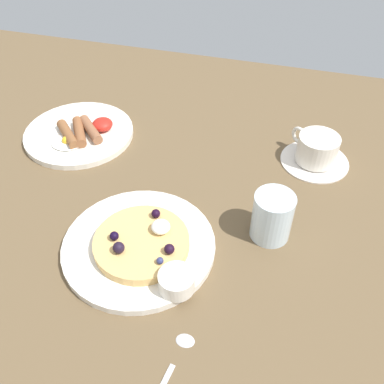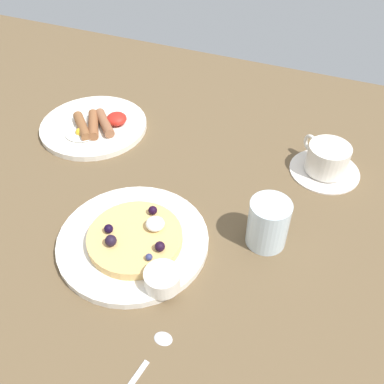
# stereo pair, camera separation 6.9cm
# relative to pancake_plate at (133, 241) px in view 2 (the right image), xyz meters

# --- Properties ---
(ground_plane) EXTENTS (1.93, 1.31, 0.03)m
(ground_plane) POSITION_rel_pancake_plate_xyz_m (0.01, 0.10, -0.02)
(ground_plane) COLOR brown
(pancake_plate) EXTENTS (0.27, 0.27, 0.01)m
(pancake_plate) POSITION_rel_pancake_plate_xyz_m (0.00, 0.00, 0.00)
(pancake_plate) COLOR white
(pancake_plate) RESTS_ON ground_plane
(pancake_with_berries) EXTENTS (0.17, 0.17, 0.04)m
(pancake_with_berries) POSITION_rel_pancake_plate_xyz_m (0.01, -0.00, 0.02)
(pancake_with_berries) COLOR #DFB066
(pancake_with_berries) RESTS_ON pancake_plate
(syrup_ramekin) EXTENTS (0.06, 0.06, 0.03)m
(syrup_ramekin) POSITION_rel_pancake_plate_xyz_m (0.09, -0.07, 0.02)
(syrup_ramekin) COLOR white
(syrup_ramekin) RESTS_ON pancake_plate
(breakfast_plate) EXTENTS (0.25, 0.25, 0.01)m
(breakfast_plate) POSITION_rel_pancake_plate_xyz_m (-0.25, 0.28, -0.00)
(breakfast_plate) COLOR white
(breakfast_plate) RESTS_ON ground_plane
(fried_breakfast) EXTENTS (0.13, 0.13, 0.03)m
(fried_breakfast) POSITION_rel_pancake_plate_xyz_m (-0.23, 0.27, 0.02)
(fried_breakfast) COLOR brown
(fried_breakfast) RESTS_ON breakfast_plate
(coffee_saucer) EXTENTS (0.15, 0.15, 0.01)m
(coffee_saucer) POSITION_rel_pancake_plate_xyz_m (0.28, 0.33, -0.00)
(coffee_saucer) COLOR silver
(coffee_saucer) RESTS_ON ground_plane
(coffee_cup) EXTENTS (0.10, 0.09, 0.06)m
(coffee_cup) POSITION_rel_pancake_plate_xyz_m (0.28, 0.33, 0.03)
(coffee_cup) COLOR white
(coffee_cup) RESTS_ON coffee_saucer
(teaspoon) EXTENTS (0.04, 0.13, 0.01)m
(teaspoon) POSITION_rel_pancake_plate_xyz_m (0.12, -0.17, -0.00)
(teaspoon) COLOR silver
(teaspoon) RESTS_ON ground_plane
(water_glass) EXTENTS (0.07, 0.07, 0.09)m
(water_glass) POSITION_rel_pancake_plate_xyz_m (0.22, 0.10, 0.04)
(water_glass) COLOR silver
(water_glass) RESTS_ON ground_plane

